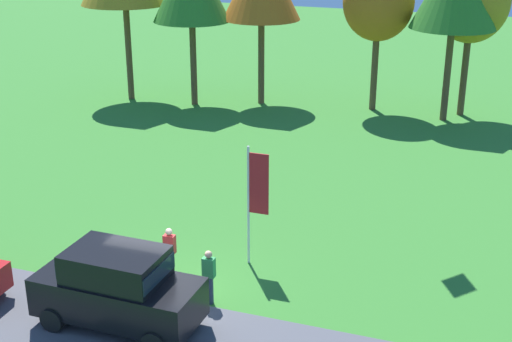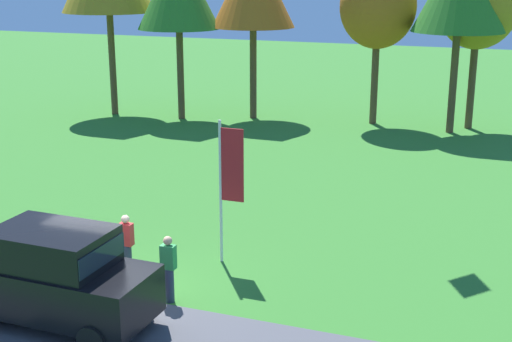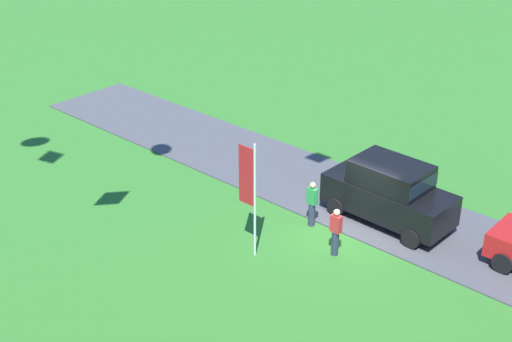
{
  "view_description": "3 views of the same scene",
  "coord_description": "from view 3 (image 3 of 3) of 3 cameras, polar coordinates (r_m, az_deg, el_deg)",
  "views": [
    {
      "loc": [
        8.7,
        -16.5,
        11.15
      ],
      "look_at": [
        1.56,
        3.61,
        2.95
      ],
      "focal_mm": 50.0,
      "sensor_mm": 36.0,
      "label": 1
    },
    {
      "loc": [
        8.85,
        -14.01,
        7.96
      ],
      "look_at": [
        1.75,
        5.15,
        2.03
      ],
      "focal_mm": 50.0,
      "sensor_mm": 36.0,
      "label": 2
    },
    {
      "loc": [
        -11.7,
        17.58,
        13.07
      ],
      "look_at": [
        1.39,
        3.04,
        3.2
      ],
      "focal_mm": 50.0,
      "sensor_mm": 36.0,
      "label": 3
    }
  ],
  "objects": [
    {
      "name": "pavement_strip",
      "position": [
        26.48,
        9.99,
        -3.18
      ],
      "size": [
        36.0,
        4.4,
        0.06
      ],
      "primitive_type": "cube",
      "color": "#4C4C51",
      "rests_on": "ground"
    },
    {
      "name": "flag_banner",
      "position": [
        22.54,
        -0.54,
        -1.07
      ],
      "size": [
        0.71,
        0.08,
        4.02
      ],
      "color": "silver",
      "rests_on": "ground"
    },
    {
      "name": "person_watching_sky",
      "position": [
        23.39,
        6.39,
        -4.84
      ],
      "size": [
        0.36,
        0.24,
        1.71
      ],
      "color": "#2D334C",
      "rests_on": "ground"
    },
    {
      "name": "ground_plane",
      "position": [
        24.83,
        7.11,
        -5.22
      ],
      "size": [
        120.0,
        120.0,
        0.0
      ],
      "primitive_type": "plane",
      "color": "#337528"
    },
    {
      "name": "person_on_lawn",
      "position": [
        24.93,
        4.51,
        -2.61
      ],
      "size": [
        0.36,
        0.24,
        1.71
      ],
      "color": "#2D334C",
      "rests_on": "ground"
    },
    {
      "name": "car_suv_near_entrance",
      "position": [
        25.26,
        10.61,
        -1.51
      ],
      "size": [
        4.64,
        2.12,
        2.28
      ],
      "color": "black",
      "rests_on": "ground"
    }
  ]
}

